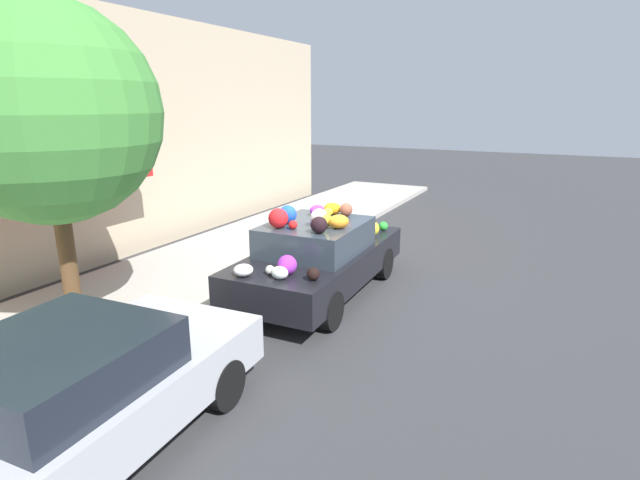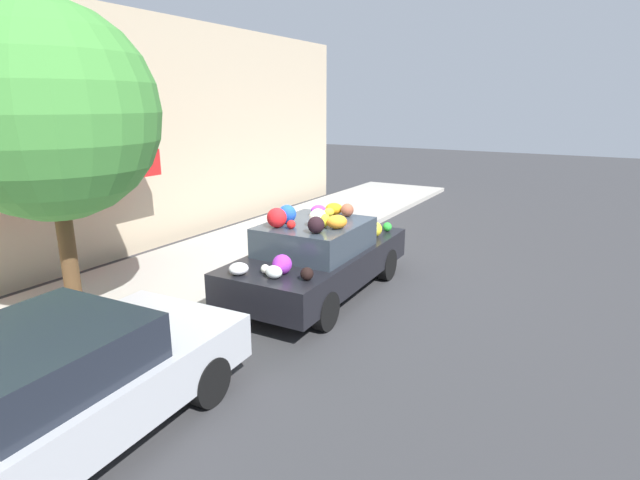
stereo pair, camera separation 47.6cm
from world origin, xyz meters
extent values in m
plane|color=#38383A|center=(0.00, 0.00, 0.00)|extent=(60.00, 60.00, 0.00)
cube|color=#B2ADA3|center=(0.00, 2.70, 0.07)|extent=(24.00, 3.20, 0.14)
cube|color=#C6B293|center=(0.00, 4.95, 2.68)|extent=(18.00, 0.30, 5.37)
cube|color=red|center=(-1.96, 4.35, 2.18)|extent=(4.19, 0.90, 0.55)
cylinder|color=brown|center=(-3.20, 2.34, 1.17)|extent=(0.24, 0.24, 2.08)
sphere|color=#47933D|center=(-3.20, 2.34, 3.27)|extent=(3.03, 3.03, 3.03)
cylinder|color=red|center=(1.80, 1.69, 0.41)|extent=(0.20, 0.20, 0.55)
sphere|color=red|center=(1.80, 1.69, 0.75)|extent=(0.18, 0.18, 0.18)
cube|color=black|center=(0.00, -0.15, 0.59)|extent=(4.23, 1.87, 0.56)
cube|color=#333D47|center=(-0.17, -0.16, 1.12)|extent=(1.93, 1.60, 0.51)
cylinder|color=black|center=(1.28, 0.69, 0.31)|extent=(0.63, 0.20, 0.62)
cylinder|color=black|center=(1.32, -0.93, 0.31)|extent=(0.63, 0.20, 0.62)
cylinder|color=black|center=(-1.32, 0.62, 0.31)|extent=(0.63, 0.20, 0.62)
cylinder|color=black|center=(-1.28, -1.00, 0.31)|extent=(0.63, 0.20, 0.62)
sphere|color=brown|center=(0.56, -0.41, 1.50)|extent=(0.29, 0.29, 0.24)
sphere|color=blue|center=(1.81, 0.35, 0.98)|extent=(0.27, 0.27, 0.23)
sphere|color=purple|center=(-1.50, -0.35, 1.02)|extent=(0.41, 0.41, 0.30)
ellipsoid|color=yellow|center=(0.40, -0.12, 1.46)|extent=(0.26, 0.21, 0.16)
ellipsoid|color=orange|center=(0.58, -0.12, 1.49)|extent=(0.34, 0.38, 0.22)
sphere|color=black|center=(-1.55, -0.83, 0.97)|extent=(0.22, 0.22, 0.20)
ellipsoid|color=orange|center=(-0.34, -0.67, 1.49)|extent=(0.47, 0.46, 0.23)
sphere|color=white|center=(1.12, -0.60, 1.04)|extent=(0.34, 0.34, 0.34)
sphere|color=white|center=(-0.38, -0.33, 1.53)|extent=(0.40, 0.40, 0.31)
sphere|color=white|center=(-1.61, -0.12, 0.94)|extent=(0.19, 0.19, 0.14)
sphere|color=brown|center=(0.81, 0.50, 0.95)|extent=(0.20, 0.20, 0.15)
sphere|color=green|center=(1.75, -0.72, 0.96)|extent=(0.25, 0.25, 0.18)
sphere|color=orange|center=(-0.28, -0.32, 1.50)|extent=(0.33, 0.33, 0.25)
sphere|color=silver|center=(-0.23, -0.31, 1.45)|extent=(0.17, 0.17, 0.14)
sphere|color=blue|center=(-0.42, 0.26, 1.53)|extent=(0.33, 0.33, 0.32)
ellipsoid|color=purple|center=(0.36, 0.09, 1.47)|extent=(0.33, 0.28, 0.20)
ellipsoid|color=white|center=(-1.85, 0.21, 0.96)|extent=(0.41, 0.40, 0.18)
ellipsoid|color=white|center=(-1.72, -0.36, 0.97)|extent=(0.27, 0.32, 0.19)
ellipsoid|color=yellow|center=(1.38, 0.28, 0.95)|extent=(0.19, 0.19, 0.16)
ellipsoid|color=#FEA51E|center=(1.12, -0.35, 0.93)|extent=(0.29, 0.27, 0.12)
sphere|color=black|center=(-0.78, -0.54, 1.51)|extent=(0.33, 0.33, 0.28)
sphere|color=yellow|center=(1.23, -0.67, 1.02)|extent=(0.37, 0.37, 0.30)
sphere|color=red|center=(-0.74, -0.03, 1.45)|extent=(0.15, 0.15, 0.15)
sphere|color=red|center=(-0.78, 0.23, 1.54)|extent=(0.34, 0.34, 0.34)
sphere|color=yellow|center=(-0.38, -0.44, 1.50)|extent=(0.34, 0.34, 0.24)
cube|color=#B7BABF|center=(-4.95, -0.03, 0.57)|extent=(4.06, 2.06, 0.56)
cube|color=#1E232D|center=(-5.11, -0.04, 1.10)|extent=(1.87, 1.72, 0.49)
cylinder|color=black|center=(-3.77, 0.89, 0.29)|extent=(0.60, 0.21, 0.59)
cylinder|color=black|center=(-3.68, -0.81, 0.29)|extent=(0.60, 0.21, 0.59)
camera|label=1|loc=(-7.69, -4.07, 3.40)|focal=28.00mm
camera|label=2|loc=(-7.46, -4.49, 3.40)|focal=28.00mm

